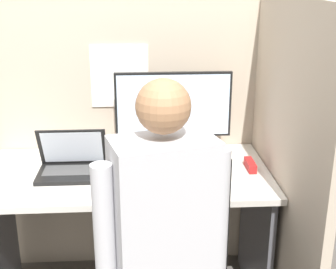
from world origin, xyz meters
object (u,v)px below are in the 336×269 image
carrot_toy (105,186)px  person (160,254)px  paper_box (173,151)px  stapler (250,165)px  laptop (72,165)px  monitor (173,109)px

carrot_toy → person: (0.22, -0.58, 0.02)m
paper_box → stapler: paper_box is taller
stapler → person: bearing=-122.1°
paper_box → laptop: size_ratio=0.96×
carrot_toy → laptop: bearing=131.0°
paper_box → monitor: 0.23m
monitor → stapler: (0.37, -0.19, -0.24)m
paper_box → person: bearing=-96.8°
monitor → person: person is taller
monitor → laptop: (-0.50, -0.19, -0.22)m
stapler → laptop: bearing=-179.8°
paper_box → monitor: (0.00, 0.00, 0.23)m
monitor → laptop: monitor is taller
paper_box → stapler: bearing=-26.6°
laptop → carrot_toy: laptop is taller
carrot_toy → person: 0.62m
laptop → person: (0.39, -0.77, -0.01)m
monitor → stapler: monitor is taller
stapler → carrot_toy: bearing=-164.4°
person → paper_box: bearing=83.2°
laptop → person: person is taller
laptop → stapler: (0.88, 0.00, -0.02)m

